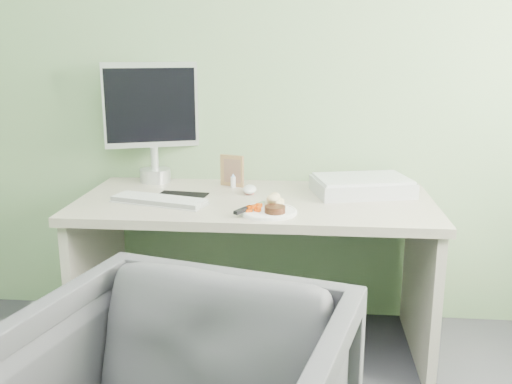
# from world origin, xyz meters

# --- Properties ---
(wall_back) EXTENTS (3.50, 0.00, 3.50)m
(wall_back) POSITION_xyz_m (0.00, 2.00, 1.35)
(wall_back) COLOR gray
(wall_back) RESTS_ON floor
(desk) EXTENTS (1.60, 0.75, 0.73)m
(desk) POSITION_xyz_m (0.00, 1.62, 0.55)
(desk) COLOR #A99B8D
(desk) RESTS_ON floor
(plate) EXTENTS (0.23, 0.23, 0.01)m
(plate) POSITION_xyz_m (0.08, 1.40, 0.74)
(plate) COLOR white
(plate) RESTS_ON desk
(steak) EXTENTS (0.11, 0.11, 0.03)m
(steak) POSITION_xyz_m (0.11, 1.37, 0.76)
(steak) COLOR black
(steak) RESTS_ON plate
(potato_pile) EXTENTS (0.11, 0.09, 0.05)m
(potato_pile) POSITION_xyz_m (0.10, 1.45, 0.77)
(potato_pile) COLOR tan
(potato_pile) RESTS_ON plate
(carrot_heap) EXTENTS (0.07, 0.06, 0.04)m
(carrot_heap) POSITION_xyz_m (0.02, 1.39, 0.76)
(carrot_heap) COLOR #E04804
(carrot_heap) RESTS_ON plate
(steak_knife) EXTENTS (0.12, 0.21, 0.02)m
(steak_knife) POSITION_xyz_m (-0.01, 1.37, 0.75)
(steak_knife) COLOR silver
(steak_knife) RESTS_ON plate
(mousepad) EXTENTS (0.25, 0.22, 0.00)m
(mousepad) POSITION_xyz_m (-0.35, 1.62, 0.73)
(mousepad) COLOR black
(mousepad) RESTS_ON desk
(keyboard) EXTENTS (0.44, 0.24, 0.02)m
(keyboard) POSITION_xyz_m (-0.41, 1.51, 0.75)
(keyboard) COLOR white
(keyboard) RESTS_ON desk
(computer_mouse) EXTENTS (0.07, 0.11, 0.04)m
(computer_mouse) POSITION_xyz_m (-0.03, 1.72, 0.75)
(computer_mouse) COLOR white
(computer_mouse) RESTS_ON desk
(photo_frame) EXTENTS (0.12, 0.06, 0.16)m
(photo_frame) POSITION_xyz_m (-0.14, 1.86, 0.81)
(photo_frame) COLOR #9A7F47
(photo_frame) RESTS_ON desk
(eyedrop_bottle) EXTENTS (0.02, 0.02, 0.07)m
(eyedrop_bottle) POSITION_xyz_m (-0.13, 1.83, 0.76)
(eyedrop_bottle) COLOR white
(eyedrop_bottle) RESTS_ON desk
(scanner) EXTENTS (0.49, 0.39, 0.07)m
(scanner) POSITION_xyz_m (0.49, 1.77, 0.76)
(scanner) COLOR #A1A5A8
(scanner) RESTS_ON desk
(monitor) EXTENTS (0.48, 0.21, 0.60)m
(monitor) POSITION_xyz_m (-0.54, 1.94, 1.07)
(monitor) COLOR silver
(monitor) RESTS_ON desk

